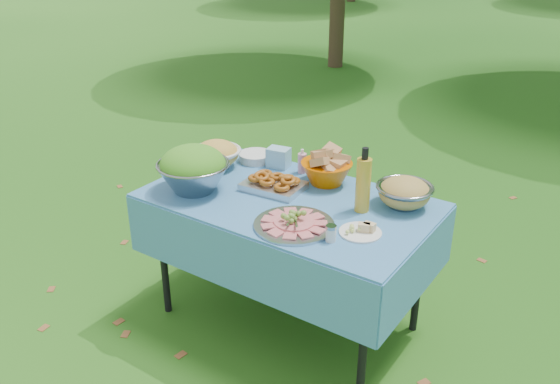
# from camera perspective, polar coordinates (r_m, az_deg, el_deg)

# --- Properties ---
(ground) EXTENTS (80.00, 80.00, 0.00)m
(ground) POSITION_cam_1_polar(r_m,az_deg,el_deg) (3.44, 0.75, -12.14)
(ground) COLOR #093309
(ground) RESTS_ON ground
(picnic_table) EXTENTS (1.46, 0.86, 0.76)m
(picnic_table) POSITION_cam_1_polar(r_m,az_deg,el_deg) (3.22, 0.79, -6.76)
(picnic_table) COLOR #71B3D9
(picnic_table) RESTS_ON ground
(salad_bowl) EXTENTS (0.49, 0.49, 0.25)m
(salad_bowl) POSITION_cam_1_polar(r_m,az_deg,el_deg) (3.11, -8.37, 2.23)
(salad_bowl) COLOR gray
(salad_bowl) RESTS_ON picnic_table
(pasta_bowl_white) EXTENTS (0.28, 0.28, 0.16)m
(pasta_bowl_white) POSITION_cam_1_polar(r_m,az_deg,el_deg) (3.42, -6.14, 3.68)
(pasta_bowl_white) COLOR silver
(pasta_bowl_white) RESTS_ON picnic_table
(plate_stack) EXTENTS (0.26, 0.26, 0.05)m
(plate_stack) POSITION_cam_1_polar(r_m,az_deg,el_deg) (3.50, -2.37, 3.40)
(plate_stack) COLOR silver
(plate_stack) RESTS_ON picnic_table
(wipes_box) EXTENTS (0.14, 0.11, 0.11)m
(wipes_box) POSITION_cam_1_polar(r_m,az_deg,el_deg) (3.40, -0.14, 3.34)
(wipes_box) COLOR #8AC0DC
(wipes_box) RESTS_ON picnic_table
(sanitizer_bottle) EXTENTS (0.06, 0.06, 0.14)m
(sanitizer_bottle) POSITION_cam_1_polar(r_m,az_deg,el_deg) (3.32, 2.14, 2.99)
(sanitizer_bottle) COLOR pink
(sanitizer_bottle) RESTS_ON picnic_table
(bread_bowl) EXTENTS (0.32, 0.32, 0.19)m
(bread_bowl) POSITION_cam_1_polar(r_m,az_deg,el_deg) (3.19, 4.51, 2.38)
(bread_bowl) COLOR #C65600
(bread_bowl) RESTS_ON picnic_table
(pasta_bowl_steel) EXTENTS (0.29, 0.29, 0.15)m
(pasta_bowl_steel) POSITION_cam_1_polar(r_m,az_deg,el_deg) (3.00, 11.89, -0.01)
(pasta_bowl_steel) COLOR gray
(pasta_bowl_steel) RESTS_ON picnic_table
(fried_tray) EXTENTS (0.33, 0.25, 0.07)m
(fried_tray) POSITION_cam_1_polar(r_m,az_deg,el_deg) (3.13, -0.64, 0.87)
(fried_tray) COLOR silver
(fried_tray) RESTS_ON picnic_table
(charcuterie_platter) EXTENTS (0.47, 0.47, 0.09)m
(charcuterie_platter) POSITION_cam_1_polar(r_m,az_deg,el_deg) (2.76, 1.37, -2.50)
(charcuterie_platter) COLOR #A5A6AC
(charcuterie_platter) RESTS_ON picnic_table
(oil_bottle) EXTENTS (0.08, 0.08, 0.33)m
(oil_bottle) POSITION_cam_1_polar(r_m,az_deg,el_deg) (2.88, 8.04, 1.17)
(oil_bottle) COLOR gold
(oil_bottle) RESTS_ON picnic_table
(cheese_plate) EXTENTS (0.21, 0.21, 0.05)m
(cheese_plate) POSITION_cam_1_polar(r_m,az_deg,el_deg) (2.73, 7.76, -3.46)
(cheese_plate) COLOR silver
(cheese_plate) RESTS_ON picnic_table
(shaker) EXTENTS (0.06, 0.06, 0.08)m
(shaker) POSITION_cam_1_polar(r_m,az_deg,el_deg) (2.65, 4.92, -3.98)
(shaker) COLOR silver
(shaker) RESTS_ON picnic_table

